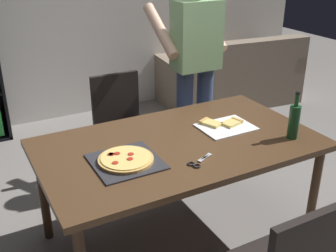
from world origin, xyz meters
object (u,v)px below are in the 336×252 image
(chair_far_side, at_px, (121,121))
(person_serving_pizza, at_px, (195,62))
(couch, at_px, (231,80))
(wine_bottle, at_px, (294,121))
(pepperoni_pizza_on_tray, at_px, (126,160))
(kitchen_scissors, at_px, (198,162))
(dining_table, at_px, (179,151))

(chair_far_side, distance_m, person_serving_pizza, 0.79)
(couch, relative_size, person_serving_pizza, 1.02)
(chair_far_side, bearing_deg, wine_bottle, -62.53)
(pepperoni_pizza_on_tray, xyz_separation_m, kitchen_scissors, (0.36, -0.20, -0.01))
(dining_table, bearing_deg, wine_bottle, -23.77)
(dining_table, xyz_separation_m, chair_far_side, (0.00, 1.00, -0.17))
(dining_table, bearing_deg, chair_far_side, 90.00)
(person_serving_pizza, bearing_deg, pepperoni_pizza_on_tray, -138.94)
(chair_far_side, bearing_deg, dining_table, -90.00)
(person_serving_pizza, bearing_deg, dining_table, -127.12)
(pepperoni_pizza_on_tray, bearing_deg, dining_table, 12.08)
(person_serving_pizza, relative_size, pepperoni_pizza_on_tray, 4.58)
(dining_table, relative_size, pepperoni_pizza_on_tray, 4.64)
(couch, relative_size, pepperoni_pizza_on_tray, 4.65)
(person_serving_pizza, bearing_deg, kitchen_scissors, -120.54)
(dining_table, bearing_deg, person_serving_pizza, 52.88)
(dining_table, height_order, chair_far_side, chair_far_side)
(dining_table, relative_size, couch, 1.00)
(chair_far_side, relative_size, person_serving_pizza, 0.51)
(kitchen_scissors, bearing_deg, wine_bottle, -0.43)
(chair_far_side, relative_size, wine_bottle, 2.85)
(couch, xyz_separation_m, kitchen_scissors, (-1.94, -2.28, 0.45))
(chair_far_side, distance_m, pepperoni_pizza_on_tray, 1.18)
(dining_table, distance_m, couch, 2.77)
(pepperoni_pizza_on_tray, bearing_deg, wine_bottle, -11.04)
(wine_bottle, xyz_separation_m, kitchen_scissors, (-0.71, 0.01, -0.11))
(pepperoni_pizza_on_tray, bearing_deg, kitchen_scissors, -29.51)
(chair_far_side, height_order, pepperoni_pizza_on_tray, chair_far_side)
(wine_bottle, bearing_deg, couch, 61.86)
(dining_table, xyz_separation_m, couch, (1.89, 1.99, -0.38))
(chair_far_side, distance_m, kitchen_scissors, 1.31)
(couch, bearing_deg, kitchen_scissors, -130.36)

